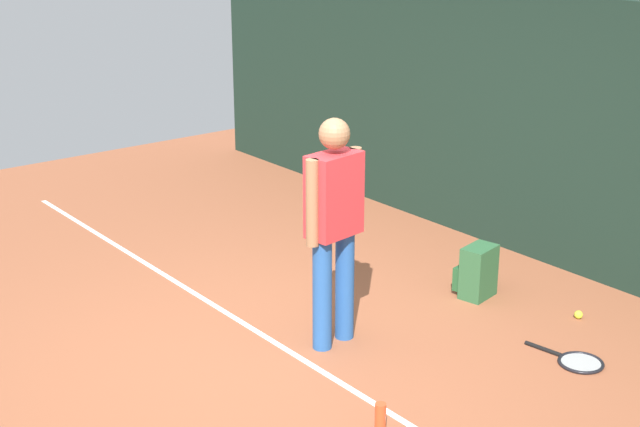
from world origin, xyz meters
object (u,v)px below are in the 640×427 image
Objects in this scene: backpack at (477,272)px; tennis_ball_by_fence at (578,315)px; tennis_racket at (577,361)px; tennis_player at (334,219)px; water_bottle at (380,419)px; tennis_ball_near_player at (355,211)px.

tennis_ball_by_fence is at bearing 99.55° from backpack.
backpack reaches higher than tennis_racket.
tennis_player is 1.54m from water_bottle.
tennis_ball_by_fence is (0.80, 0.31, -0.18)m from backpack.
tennis_player is at bearing -14.71° from backpack.
tennis_ball_by_fence is at bearing 145.56° from tennis_player.
tennis_player is 2.70× the size of tennis_racket.
tennis_ball_near_player is (-3.45, 0.88, 0.02)m from tennis_racket.
water_bottle is at bearing -83.68° from tennis_ball_by_fence.
water_bottle reaches higher than tennis_ball_near_player.
tennis_racket is at bearing -14.25° from tennis_ball_near_player.
tennis_player is 3.08m from tennis_ball_near_player.
tennis_racket is at bearing -54.02° from tennis_ball_by_fence.
backpack is at bearing 117.65° from water_bottle.
tennis_player is at bearing 153.78° from water_bottle.
tennis_player is 25.76× the size of tennis_ball_by_fence.
backpack is at bearing 158.34° from tennis_racket.
tennis_racket is 3.56m from tennis_ball_near_player.
water_bottle is at bearing 16.26° from backpack.
tennis_ball_near_player is (-2.13, 2.03, -0.93)m from tennis_player.
water_bottle is (3.27, -2.59, 0.07)m from tennis_ball_near_player.
tennis_player is at bearing -116.65° from tennis_ball_by_fence.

